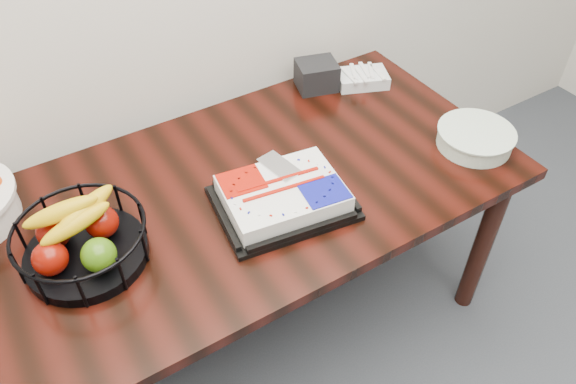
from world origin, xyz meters
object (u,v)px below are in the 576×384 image
cake_tray (283,196)px  napkin_box (317,75)px  fruit_basket (81,239)px  table (240,208)px  plate_stack (475,138)px

cake_tray → napkin_box: napkin_box is taller
fruit_basket → napkin_box: 1.08m
table → plate_stack: bearing=-16.4°
cake_tray → plate_stack: size_ratio=1.68×
plate_stack → cake_tray: bearing=172.2°
plate_stack → fruit_basket: bearing=170.9°
cake_tray → plate_stack: (0.70, -0.10, -0.01)m
cake_tray → plate_stack: cake_tray is taller
table → plate_stack: (0.78, -0.23, 0.12)m
fruit_basket → table: bearing=3.2°
cake_tray → fruit_basket: size_ratio=1.23×
plate_stack → napkin_box: 0.63m
plate_stack → napkin_box: bearing=113.6°
table → cake_tray: (0.08, -0.13, 0.12)m
cake_tray → napkin_box: bearing=47.3°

